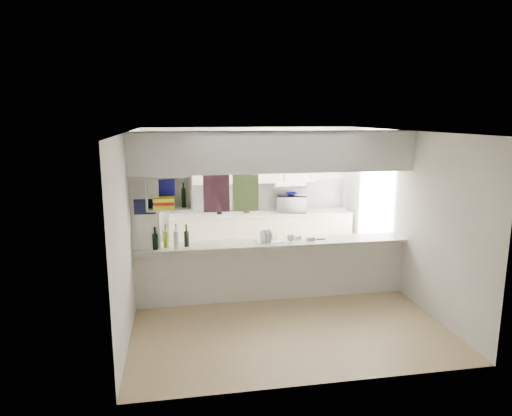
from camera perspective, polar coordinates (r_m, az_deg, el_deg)
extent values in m
plane|color=tan|center=(7.34, 2.16, -11.14)|extent=(4.80, 4.80, 0.00)
plane|color=white|center=(6.78, 2.33, 9.59)|extent=(4.80, 4.80, 0.00)
plane|color=silver|center=(9.26, -0.87, 2.00)|extent=(4.20, 0.00, 4.20)
plane|color=silver|center=(6.83, -15.26, -1.81)|extent=(0.00, 4.80, 4.80)
plane|color=silver|center=(7.66, 17.79, -0.55)|extent=(0.00, 4.80, 4.80)
cube|color=silver|center=(7.18, 2.19, -7.90)|extent=(4.20, 0.15, 0.88)
cube|color=#AEA599|center=(7.04, 2.22, -4.37)|extent=(4.20, 0.50, 0.04)
cube|color=white|center=(6.80, 2.31, 7.06)|extent=(4.20, 0.50, 0.60)
cube|color=silver|center=(6.81, -13.59, -1.76)|extent=(0.40, 0.18, 2.60)
cube|color=#191E4C|center=(6.67, -13.74, 0.15)|extent=(0.30, 0.01, 0.22)
cube|color=white|center=(6.72, -13.65, -1.77)|extent=(0.30, 0.01, 0.24)
cube|color=#2F1525|center=(6.96, -4.97, 1.99)|extent=(0.40, 0.02, 0.62)
cube|color=#19745C|center=(7.02, -1.31, 2.10)|extent=(0.40, 0.02, 0.62)
cube|color=white|center=(6.66, -10.72, -0.07)|extent=(0.65, 0.35, 0.02)
cube|color=white|center=(6.58, -10.87, 3.99)|extent=(0.65, 0.35, 0.02)
cube|color=white|center=(6.77, -10.78, 2.17)|extent=(0.65, 0.02, 0.50)
cube|color=white|center=(6.63, -13.50, 1.85)|extent=(0.02, 0.35, 0.50)
cube|color=white|center=(6.62, -8.09, 2.04)|extent=(0.02, 0.35, 0.50)
cube|color=#FBFC1C|center=(6.65, -11.42, 0.22)|extent=(0.30, 0.24, 0.05)
cube|color=red|center=(6.64, -11.44, 0.64)|extent=(0.28, 0.22, 0.05)
cube|color=#FBFC1C|center=(6.63, -11.46, 1.07)|extent=(0.30, 0.24, 0.05)
cube|color=#0B0B7D|center=(6.74, -11.21, 2.10)|extent=(0.26, 0.02, 0.34)
cylinder|color=black|center=(6.63, -9.04, 1.28)|extent=(0.06, 0.06, 0.28)
cube|color=beige|center=(9.19, 0.67, -3.50)|extent=(3.60, 0.60, 0.90)
cube|color=#AEA599|center=(9.08, 0.68, -0.73)|extent=(3.60, 0.63, 0.03)
cube|color=silver|center=(9.30, 0.36, 1.54)|extent=(3.60, 0.03, 0.60)
cube|color=beige|center=(9.02, -0.71, 5.47)|extent=(2.62, 0.34, 0.72)
cube|color=white|center=(9.15, 4.01, 3.00)|extent=(0.60, 0.46, 0.12)
cube|color=silver|center=(8.94, 4.36, 2.56)|extent=(0.60, 0.02, 0.05)
imported|color=white|center=(9.22, 4.54, 0.55)|extent=(0.68, 0.56, 0.33)
imported|color=#0B0B7D|center=(9.22, 4.40, 1.77)|extent=(0.24, 0.24, 0.06)
cube|color=silver|center=(7.02, 1.57, -4.18)|extent=(0.43, 0.36, 0.01)
cylinder|color=white|center=(6.96, 0.85, -3.45)|extent=(0.05, 0.19, 0.19)
cylinder|color=white|center=(6.98, 1.28, -3.40)|extent=(0.05, 0.19, 0.19)
cylinder|color=white|center=(7.00, 1.72, -3.35)|extent=(0.05, 0.19, 0.19)
imported|color=white|center=(7.03, 4.36, -3.75)|extent=(0.13, 0.13, 0.09)
cylinder|color=black|center=(6.75, -12.49, -4.14)|extent=(0.07, 0.07, 0.23)
cylinder|color=black|center=(6.71, -12.55, -2.76)|extent=(0.03, 0.03, 0.11)
cylinder|color=#869F1A|center=(6.82, -11.20, -3.86)|extent=(0.07, 0.07, 0.25)
cylinder|color=#869F1A|center=(6.78, -11.26, -2.42)|extent=(0.03, 0.03, 0.11)
cylinder|color=silver|center=(6.74, -9.94, -3.92)|extent=(0.07, 0.07, 0.26)
cylinder|color=silver|center=(6.70, -9.99, -2.40)|extent=(0.03, 0.03, 0.11)
cylinder|color=black|center=(6.82, -8.67, -3.84)|extent=(0.07, 0.07, 0.23)
cylinder|color=black|center=(6.78, -8.72, -2.47)|extent=(0.03, 0.03, 0.11)
cylinder|color=silver|center=(7.19, 5.23, -3.67)|extent=(0.12, 0.12, 0.06)
cube|color=silver|center=(7.14, 6.82, -3.83)|extent=(0.12, 0.09, 0.05)
cube|color=black|center=(7.23, 8.06, -3.86)|extent=(0.14, 0.07, 0.01)
cylinder|color=black|center=(9.00, -4.59, -0.30)|extent=(0.10, 0.10, 0.15)
cube|color=#4E301B|center=(9.09, -1.16, 0.08)|extent=(0.13, 0.12, 0.22)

